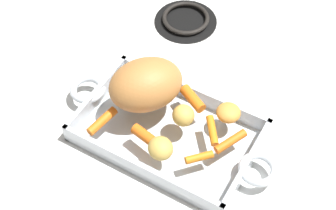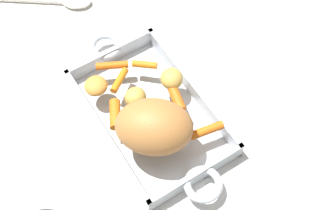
{
  "view_description": "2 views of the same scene",
  "coord_description": "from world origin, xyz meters",
  "px_view_note": "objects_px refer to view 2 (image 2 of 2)",
  "views": [
    {
      "loc": [
        0.29,
        -0.51,
        0.86
      ],
      "look_at": [
        -0.02,
        0.03,
        0.06
      ],
      "focal_mm": 54.82,
      "sensor_mm": 36.0,
      "label": 1
    },
    {
      "loc": [
        -0.42,
        0.22,
        0.86
      ],
      "look_at": [
        -0.02,
        -0.03,
        0.06
      ],
      "focal_mm": 48.98,
      "sensor_mm": 36.0,
      "label": 2
    }
  ],
  "objects_px": {
    "baby_carrot_northwest": "(177,99)",
    "potato_corner": "(96,86)",
    "roasting_dish": "(150,113)",
    "potato_golden_small": "(172,79)",
    "baby_carrot_long": "(119,80)",
    "pork_roast": "(154,127)",
    "baby_carrot_center_left": "(115,114)",
    "baby_carrot_short": "(145,65)",
    "baby_carrot_southeast": "(112,65)",
    "baby_carrot_center_right": "(207,130)",
    "serving_spoon": "(58,1)",
    "potato_whole": "(135,97)"
  },
  "relations": [
    {
      "from": "baby_carrot_center_left",
      "to": "baby_carrot_southeast",
      "type": "bearing_deg",
      "value": -26.1
    },
    {
      "from": "baby_carrot_center_right",
      "to": "roasting_dish",
      "type": "bearing_deg",
      "value": 30.03
    },
    {
      "from": "pork_roast",
      "to": "baby_carrot_short",
      "type": "distance_m",
      "value": 0.18
    },
    {
      "from": "roasting_dish",
      "to": "serving_spoon",
      "type": "relative_size",
      "value": 2.1
    },
    {
      "from": "baby_carrot_long",
      "to": "potato_corner",
      "type": "relative_size",
      "value": 1.27
    },
    {
      "from": "baby_carrot_southeast",
      "to": "potato_corner",
      "type": "relative_size",
      "value": 1.41
    },
    {
      "from": "baby_carrot_northwest",
      "to": "baby_carrot_short",
      "type": "relative_size",
      "value": 1.02
    },
    {
      "from": "baby_carrot_long",
      "to": "potato_golden_small",
      "type": "relative_size",
      "value": 1.25
    },
    {
      "from": "serving_spoon",
      "to": "baby_carrot_long",
      "type": "bearing_deg",
      "value": -53.31
    },
    {
      "from": "potato_whole",
      "to": "baby_carrot_northwest",
      "type": "bearing_deg",
      "value": -121.02
    },
    {
      "from": "roasting_dish",
      "to": "potato_whole",
      "type": "xyz_separation_m",
      "value": [
        0.02,
        0.02,
        0.05
      ]
    },
    {
      "from": "pork_roast",
      "to": "potato_whole",
      "type": "height_order",
      "value": "pork_roast"
    },
    {
      "from": "baby_carrot_northwest",
      "to": "potato_corner",
      "type": "xyz_separation_m",
      "value": [
        0.11,
        0.13,
        0.0
      ]
    },
    {
      "from": "roasting_dish",
      "to": "baby_carrot_short",
      "type": "xyz_separation_m",
      "value": [
        0.09,
        -0.04,
        0.04
      ]
    },
    {
      "from": "baby_carrot_southeast",
      "to": "baby_carrot_long",
      "type": "bearing_deg",
      "value": 172.25
    },
    {
      "from": "roasting_dish",
      "to": "baby_carrot_center_left",
      "type": "bearing_deg",
      "value": 76.76
    },
    {
      "from": "pork_roast",
      "to": "baby_carrot_short",
      "type": "xyz_separation_m",
      "value": [
        0.16,
        -0.07,
        -0.04
      ]
    },
    {
      "from": "baby_carrot_center_left",
      "to": "baby_carrot_short",
      "type": "distance_m",
      "value": 0.14
    },
    {
      "from": "pork_roast",
      "to": "baby_carrot_center_left",
      "type": "height_order",
      "value": "pork_roast"
    },
    {
      "from": "baby_carrot_southeast",
      "to": "potato_whole",
      "type": "relative_size",
      "value": 1.51
    },
    {
      "from": "pork_roast",
      "to": "serving_spoon",
      "type": "relative_size",
      "value": 0.67
    },
    {
      "from": "baby_carrot_center_left",
      "to": "serving_spoon",
      "type": "distance_m",
      "value": 0.39
    },
    {
      "from": "baby_carrot_short",
      "to": "potato_corner",
      "type": "xyz_separation_m",
      "value": [
        0.0,
        0.12,
        0.01
      ]
    },
    {
      "from": "baby_carrot_center_left",
      "to": "potato_golden_small",
      "type": "xyz_separation_m",
      "value": [
        0.01,
        -0.14,
        0.01
      ]
    },
    {
      "from": "baby_carrot_southeast",
      "to": "baby_carrot_center_right",
      "type": "bearing_deg",
      "value": -161.08
    },
    {
      "from": "baby_carrot_short",
      "to": "baby_carrot_southeast",
      "type": "relative_size",
      "value": 0.78
    },
    {
      "from": "potato_golden_small",
      "to": "potato_whole",
      "type": "bearing_deg",
      "value": 89.72
    },
    {
      "from": "roasting_dish",
      "to": "potato_golden_small",
      "type": "height_order",
      "value": "potato_golden_small"
    },
    {
      "from": "potato_golden_small",
      "to": "baby_carrot_long",
      "type": "bearing_deg",
      "value": 55.75
    },
    {
      "from": "roasting_dish",
      "to": "potato_golden_small",
      "type": "xyz_separation_m",
      "value": [
        0.02,
        -0.07,
        0.05
      ]
    },
    {
      "from": "potato_corner",
      "to": "potato_golden_small",
      "type": "bearing_deg",
      "value": -117.15
    },
    {
      "from": "baby_carrot_short",
      "to": "potato_whole",
      "type": "relative_size",
      "value": 1.17
    },
    {
      "from": "baby_carrot_long",
      "to": "potato_whole",
      "type": "height_order",
      "value": "potato_whole"
    },
    {
      "from": "baby_carrot_center_left",
      "to": "potato_whole",
      "type": "relative_size",
      "value": 1.36
    },
    {
      "from": "baby_carrot_center_right",
      "to": "baby_carrot_short",
      "type": "xyz_separation_m",
      "value": [
        0.2,
        0.02,
        -0.0
      ]
    },
    {
      "from": "roasting_dish",
      "to": "potato_corner",
      "type": "distance_m",
      "value": 0.13
    },
    {
      "from": "baby_carrot_long",
      "to": "baby_carrot_southeast",
      "type": "distance_m",
      "value": 0.04
    },
    {
      "from": "potato_whole",
      "to": "serving_spoon",
      "type": "distance_m",
      "value": 0.38
    },
    {
      "from": "baby_carrot_long",
      "to": "baby_carrot_short",
      "type": "relative_size",
      "value": 1.15
    },
    {
      "from": "baby_carrot_short",
      "to": "serving_spoon",
      "type": "bearing_deg",
      "value": 12.53
    },
    {
      "from": "baby_carrot_center_right",
      "to": "serving_spoon",
      "type": "xyz_separation_m",
      "value": [
        0.51,
        0.09,
        -0.04
      ]
    },
    {
      "from": "potato_corner",
      "to": "serving_spoon",
      "type": "height_order",
      "value": "potato_corner"
    },
    {
      "from": "baby_carrot_northwest",
      "to": "potato_corner",
      "type": "bearing_deg",
      "value": 47.55
    },
    {
      "from": "baby_carrot_center_right",
      "to": "potato_golden_small",
      "type": "bearing_deg",
      "value": -1.65
    },
    {
      "from": "baby_carrot_southeast",
      "to": "serving_spoon",
      "type": "bearing_deg",
      "value": 1.69
    },
    {
      "from": "baby_carrot_southeast",
      "to": "potato_corner",
      "type": "xyz_separation_m",
      "value": [
        -0.03,
        0.05,
        0.01
      ]
    },
    {
      "from": "baby_carrot_short",
      "to": "potato_whole",
      "type": "distance_m",
      "value": 0.09
    },
    {
      "from": "baby_carrot_northwest",
      "to": "serving_spoon",
      "type": "xyz_separation_m",
      "value": [
        0.42,
        0.08,
        -0.05
      ]
    },
    {
      "from": "roasting_dish",
      "to": "baby_carrot_short",
      "type": "bearing_deg",
      "value": -25.24
    },
    {
      "from": "baby_carrot_center_left",
      "to": "baby_carrot_short",
      "type": "relative_size",
      "value": 1.16
    }
  ]
}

